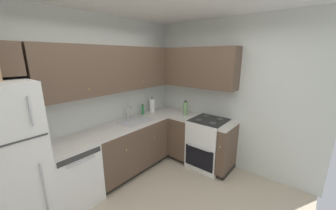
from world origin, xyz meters
TOP-DOWN VIEW (x-y plane):
  - wall_back at (0.00, 1.53)m, footprint 3.55×0.05m
  - wall_right at (1.75, 0.00)m, footprint 0.05×3.11m
  - refrigerator at (-1.30, 1.16)m, footprint 0.74×0.72m
  - dishwasher at (-0.61, 1.20)m, footprint 0.60×0.63m
  - lower_cabinets_back at (0.41, 1.21)m, footprint 1.43×0.62m
  - countertop_back at (0.41, 1.20)m, footprint 2.63×0.60m
  - lower_cabinets_right at (1.43, 0.46)m, footprint 0.62×1.17m
  - countertop_right at (1.42, 0.46)m, footprint 0.60×1.17m
  - oven_range at (1.44, 0.19)m, footprint 0.68×0.62m
  - upper_cabinets_back at (0.25, 1.34)m, footprint 2.31×0.34m
  - upper_cabinets_right at (1.56, 0.66)m, footprint 0.32×1.70m
  - sink at (0.56, 1.17)m, footprint 0.57×0.40m
  - faucet at (0.56, 1.38)m, footprint 0.07×0.16m
  - soap_bottle at (0.93, 1.38)m, footprint 0.05×0.05m
  - paper_towel_roll at (1.17, 1.36)m, footprint 0.11×0.11m
  - oil_bottle at (1.42, 0.71)m, footprint 0.08×0.08m

SIDE VIEW (x-z plane):
  - dishwasher at x=-0.61m, z-range 0.00..0.88m
  - lower_cabinets_back at x=0.41m, z-range 0.00..0.88m
  - lower_cabinets_right at x=1.43m, z-range 0.00..0.88m
  - oven_range at x=1.44m, z-range -0.07..1.00m
  - sink at x=0.56m, z-range 0.82..0.92m
  - countertop_back at x=0.41m, z-range 0.88..0.91m
  - countertop_right at x=1.42m, z-range 0.88..0.91m
  - refrigerator at x=-1.30m, z-range 0.00..1.81m
  - soap_bottle at x=0.93m, z-range 0.90..1.12m
  - paper_towel_roll at x=1.17m, z-range 0.88..1.21m
  - oil_bottle at x=1.42m, z-range 0.90..1.19m
  - faucet at x=0.56m, z-range 0.93..1.18m
  - wall_back at x=0.00m, z-range 0.00..2.68m
  - wall_right at x=1.75m, z-range 0.00..2.68m
  - upper_cabinets_back at x=0.25m, z-range 1.47..2.20m
  - upper_cabinets_right at x=1.56m, z-range 1.47..2.20m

